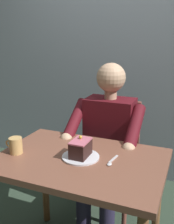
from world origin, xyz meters
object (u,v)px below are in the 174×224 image
object	(u,v)px
seated_person	(106,143)
coffee_cup	(16,145)
dining_table	(80,174)
dessert_spoon	(111,162)
cake_slice	(81,148)
chair	(113,151)

from	to	relation	value
seated_person	coffee_cup	distance (m)	0.69
dining_table	dessert_spoon	distance (m)	0.21
dining_table	dessert_spoon	size ratio (longest dim) A/B	6.72
cake_slice	chair	bearing A→B (deg)	-89.64
chair	seated_person	size ratio (longest dim) A/B	0.74
dining_table	coffee_cup	xyz separation A→B (m)	(0.38, 0.08, 0.16)
seated_person	cake_slice	distance (m)	0.49
seated_person	dessert_spoon	bearing A→B (deg)	111.55
dining_table	dessert_spoon	xyz separation A→B (m)	(-0.18, -0.02, 0.11)
coffee_cup	seated_person	bearing A→B (deg)	-124.36
chair	seated_person	bearing A→B (deg)	90.00
chair	seated_person	xyz separation A→B (m)	(0.00, 0.17, 0.14)
coffee_cup	dessert_spoon	bearing A→B (deg)	-169.89
chair	seated_person	distance (m)	0.23
dessert_spoon	seated_person	bearing A→B (deg)	-68.45
cake_slice	coffee_cup	xyz separation A→B (m)	(0.39, 0.09, -0.01)
dining_table	cake_slice	size ratio (longest dim) A/B	6.85
chair	cake_slice	bearing A→B (deg)	90.36
seated_person	dining_table	bearing A→B (deg)	90.00
chair	cake_slice	distance (m)	0.71
dining_table	cake_slice	distance (m)	0.16
coffee_cup	dessert_spoon	distance (m)	0.58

